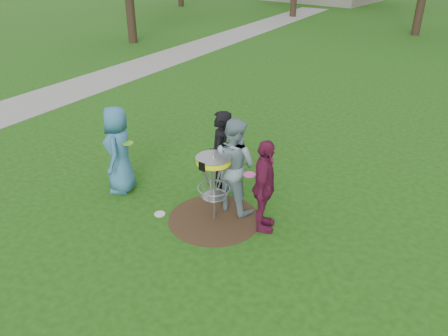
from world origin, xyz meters
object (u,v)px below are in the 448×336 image
Objects in this scene: player_grey at (234,165)px; player_maroon at (264,187)px; player_blue at (119,150)px; disc_golf_basket at (214,173)px; player_black at (220,156)px.

player_grey is 0.89m from player_maroon.
player_blue is 1.05× the size of player_maroon.
player_blue is at bearing -171.35° from disc_golf_basket.
player_grey is 1.08× the size of player_maroon.
player_grey is at bearing 47.76° from player_maroon.
player_black is at bearing -15.61° from player_grey.
player_grey reaches higher than player_blue.
player_maroon is at bearing 45.23° from player_black.
player_black is at bearing 121.18° from disc_golf_basket.
player_grey is at bearing 73.91° from player_blue.
player_black reaches higher than player_maroon.
player_maroon is at bearing 64.58° from player_blue.
player_black is 0.99× the size of player_grey.
player_maroon is at bearing 20.87° from disc_golf_basket.
player_black reaches higher than disc_golf_basket.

